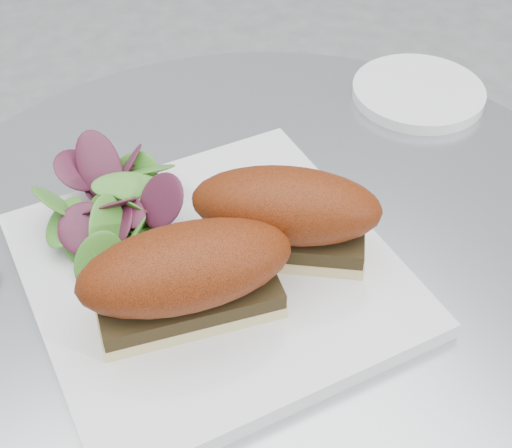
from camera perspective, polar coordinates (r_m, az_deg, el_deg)
The scene contains 6 objects.
table at distance 0.81m, azimuth 0.95°, elevation -14.71°, with size 0.70×0.70×0.73m.
plate at distance 0.60m, azimuth -3.55°, elevation -3.91°, with size 0.29×0.29×0.02m, color silver.
sandwich_left at distance 0.53m, azimuth -5.58°, elevation -4.10°, with size 0.17×0.10×0.08m.
sandwich_right at distance 0.57m, azimuth 2.40°, elevation 0.83°, with size 0.16×0.15×0.08m.
salad at distance 0.62m, azimuth -10.90°, elevation 1.45°, with size 0.12×0.12×0.05m, color #47892C, non-canonical shape.
saucer at distance 0.83m, azimuth 12.85°, elevation 10.24°, with size 0.15×0.15×0.01m, color silver.
Camera 1 is at (-0.22, -0.37, 1.18)m, focal length 50.00 mm.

